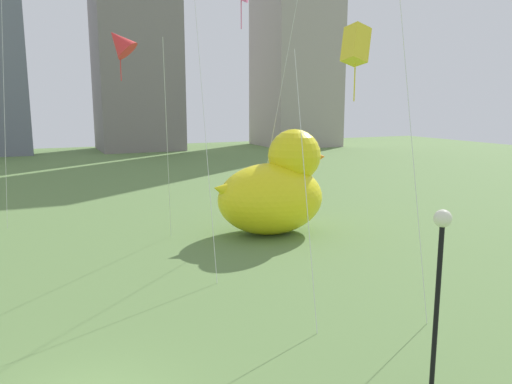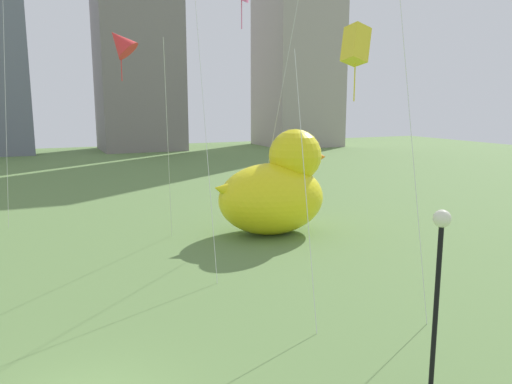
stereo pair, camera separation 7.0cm
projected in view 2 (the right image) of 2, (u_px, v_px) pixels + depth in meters
The scene contains 5 objects.
giant_inflatable_duck at pixel (276, 190), 26.15m from camera, with size 6.57×4.21×5.44m.
lamppost at pixel (439, 262), 11.49m from camera, with size 0.41×0.41×4.45m.
city_skyline at pixel (147, 28), 70.29m from camera, with size 58.43×15.60×38.00m.
kite_yellow at pixel (355, 46), 15.23m from camera, with size 2.31×2.98×9.21m.
kite_red at pixel (120, 42), 22.14m from camera, with size 3.34×3.76×10.24m.
Camera 2 is at (-0.40, -10.82, 6.85)m, focal length 35.16 mm.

